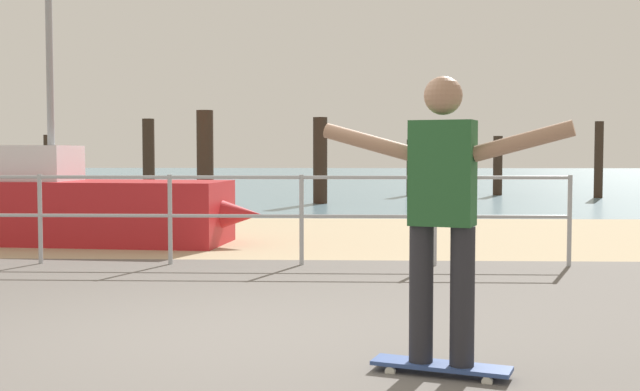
{
  "coord_description": "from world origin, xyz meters",
  "views": [
    {
      "loc": [
        1.08,
        -5.42,
        1.3
      ],
      "look_at": [
        0.81,
        2.0,
        0.9
      ],
      "focal_mm": 44.72,
      "sensor_mm": 36.0,
      "label": 1
    }
  ],
  "objects": [
    {
      "name": "ground_plane",
      "position": [
        0.0,
        -1.0,
        0.0
      ],
      "size": [
        24.0,
        10.0,
        0.04
      ],
      "primitive_type": "cube",
      "color": "#605B56",
      "rests_on": "ground"
    },
    {
      "name": "beach_strip",
      "position": [
        0.0,
        7.0,
        0.0
      ],
      "size": [
        24.0,
        6.0,
        0.04
      ],
      "primitive_type": "cube",
      "color": "tan",
      "rests_on": "ground"
    },
    {
      "name": "sea_surface",
      "position": [
        0.0,
        35.0,
        0.0
      ],
      "size": [
        72.0,
        50.0,
        0.04
      ],
      "primitive_type": "cube",
      "color": "slate",
      "rests_on": "ground"
    },
    {
      "name": "railing_fence",
      "position": [
        -2.48,
        3.6,
        0.69
      ],
      "size": [
        12.13,
        0.05,
        1.05
      ],
      "color": "#9EA0A5",
      "rests_on": "ground"
    },
    {
      "name": "sailboat",
      "position": [
        -2.7,
        5.71,
        0.52
      ],
      "size": [
        5.03,
        1.84,
        4.64
      ],
      "color": "#B21E23",
      "rests_on": "ground"
    },
    {
      "name": "skateboard",
      "position": [
        1.61,
        -0.86,
        0.07
      ],
      "size": [
        0.82,
        0.46,
        0.08
      ],
      "color": "#334C8C",
      "rests_on": "ground"
    },
    {
      "name": "skateboarder",
      "position": [
        1.61,
        -0.86,
        1.02
      ],
      "size": [
        1.39,
        0.57,
        1.65
      ],
      "color": "#26262B",
      "rests_on": "skateboard"
    },
    {
      "name": "groyne_post_0",
      "position": [
        -7.43,
        16.78,
        0.9
      ],
      "size": [
        0.25,
        0.25,
        1.8
      ],
      "primitive_type": "cylinder",
      "color": "#332319",
      "rests_on": "ground"
    },
    {
      "name": "groyne_post_1",
      "position": [
        -4.84,
        17.83,
        1.15
      ],
      "size": [
        0.35,
        0.35,
        2.29
      ],
      "primitive_type": "cylinder",
      "color": "#332319",
      "rests_on": "ground"
    },
    {
      "name": "groyne_post_2",
      "position": [
        -2.25,
        12.81,
        1.14
      ],
      "size": [
        0.39,
        0.39,
        2.27
      ],
      "primitive_type": "cylinder",
      "color": "#332319",
      "rests_on": "ground"
    },
    {
      "name": "groyne_post_3",
      "position": [
        0.34,
        14.54,
        1.09
      ],
      "size": [
        0.36,
        0.36,
        2.18
      ],
      "primitive_type": "cylinder",
      "color": "#332319",
      "rests_on": "ground"
    },
    {
      "name": "groyne_post_4",
      "position": [
        2.93,
        18.43,
        0.84
      ],
      "size": [
        0.3,
        0.3,
        1.69
      ],
      "primitive_type": "cylinder",
      "color": "#332319",
      "rests_on": "ground"
    },
    {
      "name": "groyne_post_5",
      "position": [
        5.52,
        18.64,
        0.9
      ],
      "size": [
        0.28,
        0.28,
        1.8
      ],
      "primitive_type": "cylinder",
      "color": "#332319",
      "rests_on": "ground"
    },
    {
      "name": "groyne_post_6",
      "position": [
        8.11,
        17.34,
        1.09
      ],
      "size": [
        0.24,
        0.24,
        2.18
      ],
      "primitive_type": "cylinder",
      "color": "#332319",
      "rests_on": "ground"
    }
  ]
}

